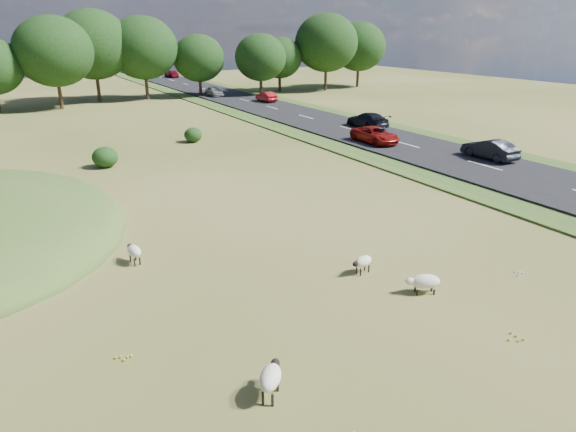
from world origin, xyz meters
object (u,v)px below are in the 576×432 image
object	(u,v)px
sheep_1	(424,282)
sheep_3	(271,377)
car_6	(266,96)
sheep_2	(363,262)
sheep_0	(134,251)
car_3	(214,91)
car_2	(490,149)
car_5	(367,120)
car_0	(375,135)
car_4	(172,74)

from	to	relation	value
sheep_1	sheep_3	distance (m)	7.91
sheep_1	car_6	bearing A→B (deg)	-85.12
sheep_2	car_6	bearing A→B (deg)	-124.24
sheep_0	car_3	world-z (taller)	car_3
car_2	car_6	world-z (taller)	car_2
sheep_1	car_5	distance (m)	32.70
sheep_1	car_0	size ratio (longest dim) A/B	0.29
car_0	car_2	xyz separation A→B (m)	(3.80, -8.56, 0.05)
car_3	car_6	bearing A→B (deg)	-66.33
car_0	car_6	bearing A→B (deg)	82.09
sheep_1	sheep_3	size ratio (longest dim) A/B	1.13
car_4	car_5	world-z (taller)	car_5
sheep_1	car_0	bearing A→B (deg)	-98.83
car_3	car_4	size ratio (longest dim) A/B	0.86
car_2	car_3	distance (m)	44.75
sheep_3	car_0	world-z (taller)	car_0
sheep_3	car_0	xyz separation A→B (m)	(22.04, 23.45, 0.27)
car_6	sheep_2	bearing A→B (deg)	67.34
car_4	car_2	bearing A→B (deg)	90.00
sheep_0	sheep_3	bearing A→B (deg)	-179.34
sheep_1	car_0	xyz separation A→B (m)	(14.46, 21.17, 0.42)
sheep_0	car_6	size ratio (longest dim) A/B	0.29
sheep_2	car_4	size ratio (longest dim) A/B	0.23
sheep_2	car_0	size ratio (longest dim) A/B	0.23
sheep_0	sheep_1	distance (m)	11.73
sheep_2	car_2	bearing A→B (deg)	-163.72
car_2	car_6	distance (m)	35.92
car_4	car_6	xyz separation A→B (m)	(0.00, -40.55, -0.02)
sheep_2	sheep_3	size ratio (longest dim) A/B	0.88
sheep_2	sheep_3	world-z (taller)	sheep_3
sheep_2	car_2	xyz separation A→B (m)	(19.25, 10.17, 0.44)
sheep_0	car_4	distance (m)	85.56
sheep_3	car_2	size ratio (longest dim) A/B	0.28
car_0	sheep_0	bearing A→B (deg)	-150.13
car_3	sheep_0	bearing A→B (deg)	-115.15
car_2	sheep_0	bearing A→B (deg)	9.96
sheep_2	car_0	bearing A→B (deg)	-141.08
sheep_1	sheep_2	world-z (taller)	sheep_1
sheep_0	car_5	bearing A→B (deg)	-60.10
sheep_3	car_5	xyz separation A→B (m)	(25.84, 29.41, 0.33)
car_4	sheep_0	bearing A→B (deg)	71.63
sheep_0	sheep_2	size ratio (longest dim) A/B	1.06
car_0	sheep_3	bearing A→B (deg)	-133.22
car_5	car_0	bearing A→B (deg)	57.44
sheep_2	car_5	distance (m)	31.31
car_0	car_2	bearing A→B (deg)	-66.07
car_0	car_6	xyz separation A→B (m)	(3.80, 27.36, -0.01)
sheep_3	car_3	world-z (taller)	car_3
sheep_1	car_2	xyz separation A→B (m)	(18.26, 12.61, 0.48)
sheep_0	car_5	world-z (taller)	car_5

